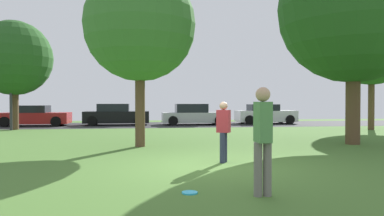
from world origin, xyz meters
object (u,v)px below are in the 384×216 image
parked_car_black (116,115)px  person_bystander (263,135)px  birch_tree_lone (372,47)px  maple_tree_far (140,26)px  parked_car_silver (194,115)px  person_thrower (224,129)px  parked_car_red (34,116)px  frisbee_disc (190,193)px  street_lamp_post (11,89)px  parked_car_white (265,115)px  oak_tree_right (354,8)px  oak_tree_left (14,58)px

parked_car_black → person_bystander: bearing=-79.0°
birch_tree_lone → person_bystander: birch_tree_lone is taller
maple_tree_far → parked_car_silver: (3.58, 11.86, -3.55)m
person_thrower → parked_car_red: person_thrower is taller
frisbee_disc → street_lamp_post: 16.96m
birch_tree_lone → person_thrower: (-10.73, -9.63, -3.78)m
frisbee_disc → parked_car_black: parked_car_black is taller
person_thrower → street_lamp_post: street_lamp_post is taller
person_bystander → parked_car_silver: person_bystander is taller
birch_tree_lone → person_thrower: 14.91m
parked_car_black → parked_car_silver: bearing=-4.1°
parked_car_black → parked_car_silver: 5.29m
birch_tree_lone → parked_car_red: size_ratio=1.54×
parked_car_silver → parked_car_black: bearing=175.9°
maple_tree_far → parked_car_white: bearing=54.2°
person_bystander → parked_car_red: size_ratio=0.41×
oak_tree_right → parked_car_silver: (-4.17, 12.23, -4.33)m
oak_tree_right → person_thrower: size_ratio=4.97×
oak_tree_left → parked_car_white: size_ratio=1.45×
parked_car_silver → street_lamp_post: 11.37m
maple_tree_far → birch_tree_lone: bearing=25.0°
parked_car_white → frisbee_disc: bearing=-113.0°
parked_car_silver → frisbee_disc: bearing=-98.4°
parked_car_white → parked_car_red: bearing=-179.3°
person_bystander → street_lamp_post: street_lamp_post is taller
oak_tree_right → person_bystander: bearing=-131.0°
oak_tree_right → parked_car_red: (-14.73, 12.48, -4.36)m
parked_car_black → parked_car_white: size_ratio=1.02×
person_bystander → parked_car_black: (-3.72, 19.18, -0.34)m
person_thrower → person_bystander: person_bystander is taller
person_thrower → person_bystander: (-0.10, -3.31, 0.15)m
frisbee_disc → parked_car_white: size_ratio=0.06×
parked_car_white → parked_car_black: bearing=-179.6°
oak_tree_right → street_lamp_post: oak_tree_right is taller
oak_tree_right → parked_car_black: oak_tree_right is taller
maple_tree_far → frisbee_disc: 7.86m
frisbee_disc → parked_car_silver: parked_car_silver is taller
parked_car_black → parked_car_silver: (5.27, -0.38, -0.01)m
person_thrower → parked_car_red: size_ratio=0.35×
oak_tree_right → parked_car_silver: size_ratio=1.74×
birch_tree_lone → person_bystander: (-10.84, -12.94, -3.63)m
parked_car_red → parked_car_white: 15.86m
oak_tree_right → frisbee_disc: 10.53m
parked_car_red → person_bystander: bearing=-64.7°
frisbee_disc → street_lamp_post: bearing=118.2°
oak_tree_left → parked_car_black: (5.39, 3.46, -3.36)m
maple_tree_far → parked_car_red: (-6.97, 12.11, -3.57)m
oak_tree_right → birch_tree_lone: size_ratio=1.14×
oak_tree_right → parked_car_white: bearing=84.9°
person_bystander → frisbee_disc: 1.57m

